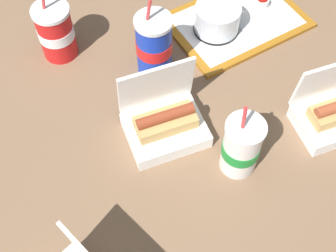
% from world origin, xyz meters
% --- Properties ---
extents(ground_plane, '(3.20, 3.20, 0.00)m').
position_xyz_m(ground_plane, '(0.00, 0.00, 0.00)').
color(ground_plane, brown).
extents(food_tray, '(0.37, 0.26, 0.01)m').
position_xyz_m(food_tray, '(-0.35, -0.23, 0.01)').
color(food_tray, '#A56619').
rests_on(food_tray, ground_plane).
extents(cake_container, '(0.13, 0.13, 0.08)m').
position_xyz_m(cake_container, '(-0.28, -0.23, 0.05)').
color(cake_container, black).
rests_on(cake_container, food_tray).
extents(ketchup_cup, '(0.04, 0.04, 0.02)m').
position_xyz_m(ketchup_cup, '(-0.45, -0.24, 0.03)').
color(ketchup_cup, white).
rests_on(ketchup_cup, food_tray).
extents(napkin_stack, '(0.10, 0.10, 0.00)m').
position_xyz_m(napkin_stack, '(-0.35, -0.30, 0.02)').
color(napkin_stack, white).
rests_on(napkin_stack, food_tray).
extents(plastic_fork, '(0.11, 0.02, 0.00)m').
position_xyz_m(plastic_fork, '(-0.39, -0.19, 0.02)').
color(plastic_fork, white).
rests_on(plastic_fork, food_tray).
extents(clamshell_hotdog_back, '(0.21, 0.18, 0.18)m').
position_xyz_m(clamshell_hotdog_back, '(0.01, -0.02, 0.04)').
color(clamshell_hotdog_back, white).
rests_on(clamshell_hotdog_back, ground_plane).
extents(soda_cup_left, '(0.10, 0.10, 0.21)m').
position_xyz_m(soda_cup_left, '(0.12, -0.39, 0.08)').
color(soda_cup_left, red).
rests_on(soda_cup_left, ground_plane).
extents(soda_cup_right, '(0.09, 0.09, 0.24)m').
position_xyz_m(soda_cup_right, '(-0.07, -0.21, 0.09)').
color(soda_cup_right, '#1938B7').
rests_on(soda_cup_right, ground_plane).
extents(soda_cup_center, '(0.09, 0.09, 0.22)m').
position_xyz_m(soda_cup_center, '(-0.08, 0.14, 0.08)').
color(soda_cup_center, white).
rests_on(soda_cup_center, ground_plane).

